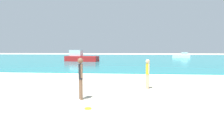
{
  "coord_description": "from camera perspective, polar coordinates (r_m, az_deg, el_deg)",
  "views": [
    {
      "loc": [
        0.45,
        -3.42,
        1.99
      ],
      "look_at": [
        -0.45,
        6.13,
        1.13
      ],
      "focal_mm": 31.1,
      "sensor_mm": 36.0,
      "label": 1
    }
  ],
  "objects": [
    {
      "name": "person_distant",
      "position": [
        10.01,
        10.4,
        -1.47
      ],
      "size": [
        0.2,
        0.33,
        1.5
      ],
      "rotation": [
        0.0,
        0.0,
        5.05
      ],
      "color": "#DDAD84",
      "rests_on": "ground"
    },
    {
      "name": "water",
      "position": [
        45.93,
        4.86,
        2.67
      ],
      "size": [
        160.0,
        60.0,
        0.06
      ],
      "primitive_type": "cube",
      "color": "teal",
      "rests_on": "ground"
    },
    {
      "name": "frisbee",
      "position": [
        6.73,
        -7.06,
        -12.0
      ],
      "size": [
        0.25,
        0.25,
        0.03
      ],
      "primitive_type": "cylinder",
      "color": "yellow",
      "rests_on": "ground"
    },
    {
      "name": "boat_near",
      "position": [
        32.48,
        -9.22,
        2.8
      ],
      "size": [
        5.7,
        2.63,
        1.87
      ],
      "rotation": [
        0.0,
        0.0,
        -0.16
      ],
      "color": "red",
      "rests_on": "water"
    },
    {
      "name": "person_standing",
      "position": [
        7.8,
        -9.22,
        -2.62
      ],
      "size": [
        0.24,
        0.34,
        1.67
      ],
      "rotation": [
        0.0,
        0.0,
        2.11
      ],
      "color": "brown",
      "rests_on": "ground"
    },
    {
      "name": "boat_far",
      "position": [
        48.7,
        19.88,
        3.1
      ],
      "size": [
        4.12,
        2.24,
        1.33
      ],
      "rotation": [
        0.0,
        0.0,
        2.88
      ],
      "color": "white",
      "rests_on": "water"
    }
  ]
}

